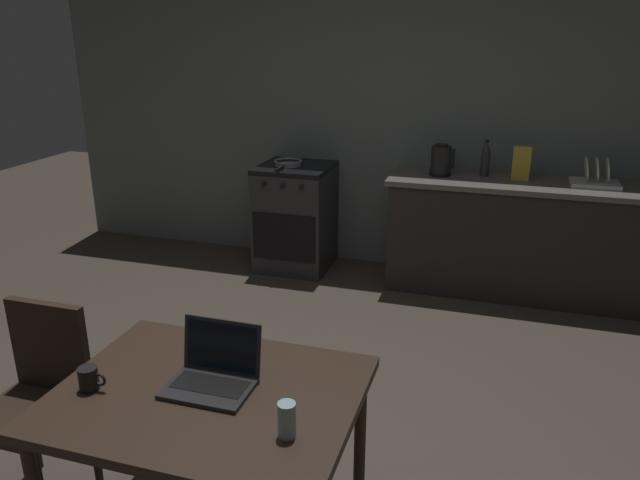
{
  "coord_description": "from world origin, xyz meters",
  "views": [
    {
      "loc": [
        1.07,
        -2.52,
        2.01
      ],
      "look_at": [
        0.06,
        0.75,
        0.8
      ],
      "focal_mm": 34.24,
      "sensor_mm": 36.0,
      "label": 1
    }
  ],
  "objects_px": {
    "coffee_mug": "(89,379)",
    "bottle_b": "(485,159)",
    "dining_table": "(208,408)",
    "frying_pan": "(288,163)",
    "drinking_glass": "(287,420)",
    "laptop": "(213,374)",
    "electric_kettle": "(441,160)",
    "dish_rack": "(595,179)",
    "cereal_box": "(521,163)",
    "stove_oven": "(296,217)",
    "chair": "(39,392)"
  },
  "relations": [
    {
      "from": "electric_kettle",
      "to": "frying_pan",
      "type": "relative_size",
      "value": 0.6
    },
    {
      "from": "dining_table",
      "to": "frying_pan",
      "type": "xyz_separation_m",
      "value": [
        -0.76,
        2.96,
        0.28
      ]
    },
    {
      "from": "stove_oven",
      "to": "chair",
      "type": "xyz_separation_m",
      "value": [
        -0.15,
        -2.93,
        0.06
      ]
    },
    {
      "from": "coffee_mug",
      "to": "bottle_b",
      "type": "bearing_deg",
      "value": 68.5
    },
    {
      "from": "stove_oven",
      "to": "dining_table",
      "type": "relative_size",
      "value": 0.8
    },
    {
      "from": "laptop",
      "to": "electric_kettle",
      "type": "relative_size",
      "value": 1.3
    },
    {
      "from": "dish_rack",
      "to": "dining_table",
      "type": "bearing_deg",
      "value": -118.43
    },
    {
      "from": "dining_table",
      "to": "coffee_mug",
      "type": "relative_size",
      "value": 10.03
    },
    {
      "from": "laptop",
      "to": "drinking_glass",
      "type": "height_order",
      "value": "laptop"
    },
    {
      "from": "stove_oven",
      "to": "dish_rack",
      "type": "height_order",
      "value": "dish_rack"
    },
    {
      "from": "coffee_mug",
      "to": "electric_kettle",
      "type": "bearing_deg",
      "value": 73.41
    },
    {
      "from": "laptop",
      "to": "coffee_mug",
      "type": "height_order",
      "value": "laptop"
    },
    {
      "from": "chair",
      "to": "cereal_box",
      "type": "bearing_deg",
      "value": 38.3
    },
    {
      "from": "drinking_glass",
      "to": "bottle_b",
      "type": "distance_m",
      "value": 3.27
    },
    {
      "from": "dining_table",
      "to": "electric_kettle",
      "type": "xyz_separation_m",
      "value": [
        0.5,
        2.99,
        0.37
      ]
    },
    {
      "from": "stove_oven",
      "to": "dining_table",
      "type": "distance_m",
      "value": 3.08
    },
    {
      "from": "frying_pan",
      "to": "electric_kettle",
      "type": "bearing_deg",
      "value": 1.33
    },
    {
      "from": "laptop",
      "to": "cereal_box",
      "type": "relative_size",
      "value": 1.24
    },
    {
      "from": "frying_pan",
      "to": "bottle_b",
      "type": "bearing_deg",
      "value": 3.94
    },
    {
      "from": "stove_oven",
      "to": "coffee_mug",
      "type": "relative_size",
      "value": 8.03
    },
    {
      "from": "stove_oven",
      "to": "coffee_mug",
      "type": "xyz_separation_m",
      "value": [
        0.28,
        -3.11,
        0.31
      ]
    },
    {
      "from": "frying_pan",
      "to": "drinking_glass",
      "type": "height_order",
      "value": "frying_pan"
    },
    {
      "from": "stove_oven",
      "to": "laptop",
      "type": "height_order",
      "value": "laptop"
    },
    {
      "from": "cereal_box",
      "to": "dish_rack",
      "type": "bearing_deg",
      "value": -2.19
    },
    {
      "from": "chair",
      "to": "drinking_glass",
      "type": "height_order",
      "value": "chair"
    },
    {
      "from": "drinking_glass",
      "to": "dish_rack",
      "type": "bearing_deg",
      "value": 68.44
    },
    {
      "from": "bottle_b",
      "to": "dish_rack",
      "type": "bearing_deg",
      "value": -5.79
    },
    {
      "from": "electric_kettle",
      "to": "dish_rack",
      "type": "distance_m",
      "value": 1.12
    },
    {
      "from": "cereal_box",
      "to": "dish_rack",
      "type": "height_order",
      "value": "cereal_box"
    },
    {
      "from": "frying_pan",
      "to": "coffee_mug",
      "type": "bearing_deg",
      "value": -83.85
    },
    {
      "from": "cereal_box",
      "to": "dining_table",
      "type": "bearing_deg",
      "value": -110.0
    },
    {
      "from": "cereal_box",
      "to": "laptop",
      "type": "bearing_deg",
      "value": -110.21
    },
    {
      "from": "dining_table",
      "to": "drinking_glass",
      "type": "relative_size",
      "value": 8.94
    },
    {
      "from": "dining_table",
      "to": "frying_pan",
      "type": "height_order",
      "value": "frying_pan"
    },
    {
      "from": "frying_pan",
      "to": "dish_rack",
      "type": "height_order",
      "value": "dish_rack"
    },
    {
      "from": "dish_rack",
      "to": "frying_pan",
      "type": "bearing_deg",
      "value": -179.29
    },
    {
      "from": "coffee_mug",
      "to": "bottle_b",
      "type": "relative_size",
      "value": 0.4
    },
    {
      "from": "dining_table",
      "to": "frying_pan",
      "type": "distance_m",
      "value": 3.07
    },
    {
      "from": "frying_pan",
      "to": "stove_oven",
      "type": "bearing_deg",
      "value": 26.2
    },
    {
      "from": "bottle_b",
      "to": "laptop",
      "type": "bearing_deg",
      "value": -105.28
    },
    {
      "from": "chair",
      "to": "laptop",
      "type": "relative_size",
      "value": 2.78
    },
    {
      "from": "electric_kettle",
      "to": "dining_table",
      "type": "bearing_deg",
      "value": -99.51
    },
    {
      "from": "electric_kettle",
      "to": "dish_rack",
      "type": "xyz_separation_m",
      "value": [
        1.12,
        -0.0,
        -0.07
      ]
    },
    {
      "from": "stove_oven",
      "to": "frying_pan",
      "type": "relative_size",
      "value": 2.2
    },
    {
      "from": "laptop",
      "to": "dish_rack",
      "type": "distance_m",
      "value": 3.37
    },
    {
      "from": "dish_rack",
      "to": "chair",
      "type": "bearing_deg",
      "value": -130.11
    },
    {
      "from": "dining_table",
      "to": "bottle_b",
      "type": "distance_m",
      "value": 3.21
    },
    {
      "from": "cereal_box",
      "to": "drinking_glass",
      "type": "bearing_deg",
      "value": -102.81
    },
    {
      "from": "cereal_box",
      "to": "dish_rack",
      "type": "relative_size",
      "value": 0.76
    },
    {
      "from": "chair",
      "to": "bottle_b",
      "type": "relative_size",
      "value": 3.19
    }
  ]
}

